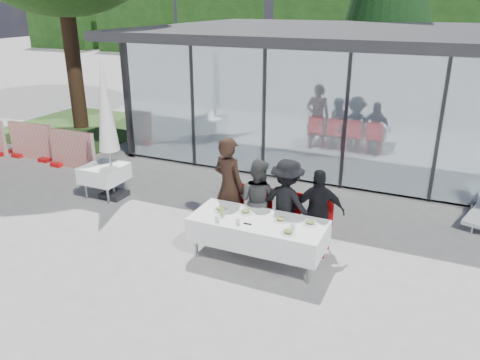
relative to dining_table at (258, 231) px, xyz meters
name	(u,v)px	position (x,y,z in m)	size (l,w,h in m)	color
ground	(226,261)	(-0.46, -0.29, -0.54)	(90.00, 90.00, 0.00)	gray
pavilion	(412,75)	(1.55, 7.87, 1.61)	(14.80, 8.80, 3.44)	gray
treeline	(378,31)	(-2.46, 27.71, 1.66)	(62.50, 2.00, 4.40)	#163711
dining_table	(258,231)	(0.00, 0.00, 0.00)	(2.26, 0.96, 0.75)	white
diner_a	(229,187)	(-0.86, 0.68, 0.41)	(0.69, 0.69, 1.89)	black
diner_chair_a	(231,206)	(-0.86, 0.75, 0.00)	(0.44, 0.44, 0.97)	red
diner_b	(258,200)	(-0.29, 0.68, 0.24)	(0.75, 0.75, 1.55)	#444444
diner_chair_b	(259,211)	(-0.29, 0.75, 0.00)	(0.44, 0.44, 0.97)	red
diner_c	(287,204)	(0.27, 0.68, 0.27)	(1.05, 1.05, 1.62)	black
diner_chair_c	(287,216)	(0.27, 0.75, 0.00)	(0.44, 0.44, 0.97)	red
diner_d	(318,212)	(0.84, 0.68, 0.22)	(0.89, 0.89, 1.52)	black
diner_chair_d	(319,222)	(0.84, 0.75, 0.00)	(0.44, 0.44, 0.97)	red
plate_a	(221,209)	(-0.73, 0.08, 0.24)	(0.25, 0.25, 0.07)	silver
plate_b	(246,212)	(-0.29, 0.15, 0.24)	(0.25, 0.25, 0.07)	silver
plate_c	(281,219)	(0.35, 0.12, 0.24)	(0.25, 0.25, 0.07)	silver
plate_d	(310,223)	(0.83, 0.19, 0.24)	(0.25, 0.25, 0.07)	silver
plate_extra	(288,232)	(0.61, -0.27, 0.24)	(0.25, 0.25, 0.07)	silver
juice_bottle	(222,211)	(-0.61, -0.11, 0.29)	(0.06, 0.06, 0.16)	#86B049
drinking_glasses	(249,222)	(-0.06, -0.24, 0.26)	(1.30, 0.30, 0.10)	silver
folded_eyeglasses	(248,224)	(-0.09, -0.23, 0.22)	(0.14, 0.03, 0.01)	black
spare_table_left	(104,173)	(-4.15, 1.14, 0.02)	(0.86, 0.86, 0.74)	white
market_umbrella	(106,115)	(-3.97, 1.19, 1.35)	(0.50, 0.50, 3.00)	black
grass_patch	(82,127)	(-8.96, 5.71, -0.53)	(5.00, 5.00, 0.02)	#385926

